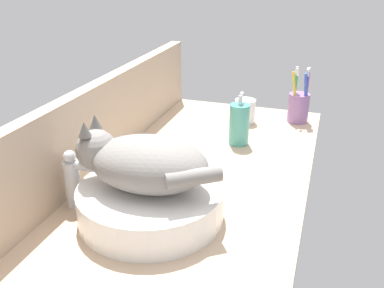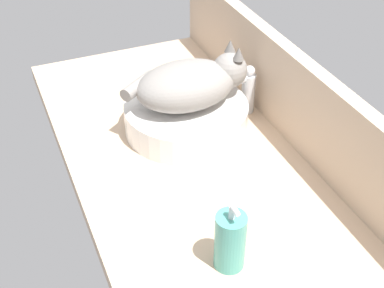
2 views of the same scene
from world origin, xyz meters
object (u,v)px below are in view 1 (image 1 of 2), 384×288
Objects in this scene: water_glass at (245,112)px; soap_dispenser at (239,124)px; sink_basin at (151,202)px; cat at (143,162)px; toothbrush_cup at (299,106)px; faucet at (77,177)px.

soap_dispenser is at bearing -173.89° from water_glass.
water_glass is (62.32, -7.38, -0.24)cm from sink_basin.
cat reaches higher than toothbrush_cup.
sink_basin is 0.96× the size of cat.
soap_dispenser reaches higher than water_glass.
toothbrush_cup is (68.54, -25.60, -7.55)cm from cat.
cat reaches higher than sink_basin.
toothbrush_cup reaches higher than sink_basin.
faucet reaches higher than sink_basin.
toothbrush_cup is (24.33, -14.91, -0.74)cm from soap_dispenser.
cat is (-0.11, 1.36, 9.40)cm from sink_basin.
cat reaches higher than soap_dispenser.
toothbrush_cup is 18.05cm from water_glass.
faucet is at bearing 149.36° from toothbrush_cup.
toothbrush_cup is (68.43, -24.24, 1.85)cm from sink_basin.
soap_dispenser reaches higher than sink_basin.
soap_dispenser is (44.21, -10.70, -6.81)cm from cat.
cat is 45.99cm from soap_dispenser.
cat reaches higher than faucet.
faucet is at bearing 149.82° from soap_dispenser.
water_glass is at bearing 6.11° from soap_dispenser.
cat is 73.56cm from toothbrush_cup.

